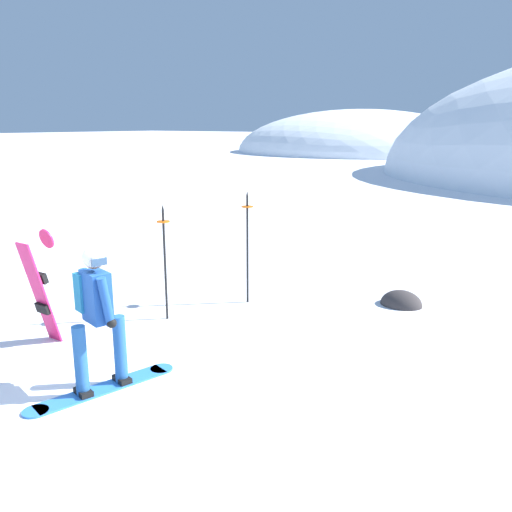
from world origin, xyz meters
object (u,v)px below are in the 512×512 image
(piste_marker_near, at_px, (247,240))
(rock_dark, at_px, (401,305))
(snowboarder_main, at_px, (97,314))
(spare_snowboard, at_px, (41,287))
(piste_marker_far, at_px, (165,255))

(piste_marker_near, height_order, rock_dark, piste_marker_near)
(snowboarder_main, distance_m, piste_marker_near, 3.53)
(spare_snowboard, distance_m, piste_marker_far, 1.84)
(snowboarder_main, relative_size, piste_marker_far, 0.98)
(snowboarder_main, xyz_separation_m, spare_snowboard, (-1.72, 0.45, -0.10))
(piste_marker_near, relative_size, piste_marker_far, 1.06)
(snowboarder_main, height_order, piste_marker_near, piste_marker_near)
(piste_marker_far, xyz_separation_m, rock_dark, (2.82, 2.74, -1.04))
(spare_snowboard, distance_m, piste_marker_near, 3.34)
(snowboarder_main, relative_size, piste_marker_near, 0.93)
(spare_snowboard, relative_size, piste_marker_far, 0.89)
(snowboarder_main, distance_m, piste_marker_far, 2.34)
(spare_snowboard, height_order, piste_marker_near, piste_marker_near)
(spare_snowboard, xyz_separation_m, rock_dark, (3.55, 4.42, -0.82))
(spare_snowboard, bearing_deg, snowboarder_main, -14.65)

